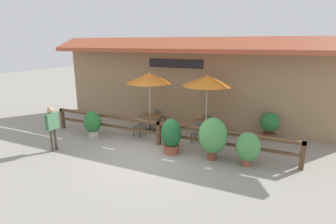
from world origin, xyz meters
TOP-DOWN VIEW (x-y plane):
  - ground_plane at (0.00, 0.00)m, footprint 60.00×60.00m
  - building_facade at (-0.00, 4.10)m, footprint 14.28×1.49m
  - patio_railing at (0.00, 1.05)m, footprint 10.40×0.14m
  - patio_umbrella_near at (-1.14, 2.44)m, footprint 2.06×2.06m
  - dining_table_near at (-1.14, 2.44)m, footprint 1.07×1.07m
  - chair_near_streetside at (-1.20, 1.65)m, footprint 0.51×0.51m
  - chair_near_wallside at (-1.08, 3.24)m, footprint 0.48×0.48m
  - patio_umbrella_middle at (1.44, 2.68)m, footprint 2.06×2.06m
  - dining_table_middle at (1.44, 2.68)m, footprint 1.07×1.07m
  - chair_middle_streetside at (1.37, 1.95)m, footprint 0.47×0.47m
  - chair_middle_wallside at (1.36, 3.41)m, footprint 0.51×0.51m
  - potted_plant_tall_tropical at (3.49, 0.61)m, footprint 0.80×0.72m
  - potted_plant_broad_leaf at (2.30, 0.61)m, footprint 0.99×0.89m
  - potted_plant_small_flowering at (0.78, 0.51)m, footprint 0.75×0.68m
  - potted_plant_entrance_palm at (-3.00, 0.68)m, footprint 0.76×0.68m
  - potted_plant_corner_fern at (3.96, 3.55)m, footprint 0.81×0.73m
  - pedestrian at (-3.32, -1.15)m, footprint 0.23×0.60m

SIDE VIEW (x-z plane):
  - ground_plane at x=0.00m, z-range 0.00..0.00m
  - chair_near_streetside at x=-1.20m, z-range 0.05..0.90m
  - chair_near_wallside at x=-1.08m, z-range 0.05..0.90m
  - chair_middle_streetside at x=1.37m, z-range 0.05..0.90m
  - chair_middle_wallside at x=1.36m, z-range 0.05..0.90m
  - dining_table_near at x=-1.14m, z-range 0.22..0.94m
  - dining_table_middle at x=1.44m, z-range 0.22..0.94m
  - potted_plant_entrance_palm at x=-3.00m, z-range 0.04..1.19m
  - potted_plant_tall_tropical at x=3.49m, z-range 0.06..1.23m
  - potted_plant_small_flowering at x=0.78m, z-range 0.01..1.33m
  - potted_plant_corner_fern at x=3.96m, z-range 0.10..1.25m
  - patio_railing at x=0.00m, z-range 0.22..1.17m
  - potted_plant_broad_leaf at x=2.30m, z-range 0.09..1.60m
  - pedestrian at x=-3.32m, z-range 0.24..1.96m
  - building_facade at x=0.00m, z-range 0.05..4.28m
  - patio_umbrella_near at x=-1.14m, z-range 1.10..3.81m
  - patio_umbrella_middle at x=1.44m, z-range 1.10..3.81m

